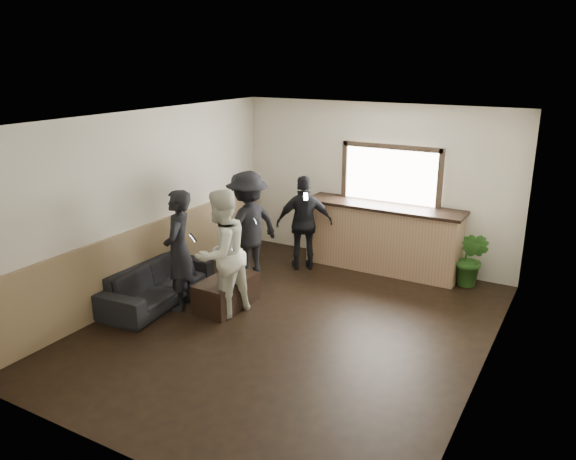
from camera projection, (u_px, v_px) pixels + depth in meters
The scene contains 12 objects.
ground at pixel (290, 327), 7.66m from camera, with size 5.00×6.00×0.01m, color black.
room_shell at pixel (242, 216), 7.57m from camera, with size 5.01×6.01×2.80m.
bar_counter at pixel (383, 233), 9.56m from camera, with size 2.70×0.68×2.13m.
sofa at pixel (158, 283), 8.40m from camera, with size 1.97×0.77×0.57m, color black.
coffee_table at pixel (227, 293), 8.22m from camera, with size 0.54×0.97×0.43m, color black.
cup_a at pixel (230, 272), 8.31m from camera, with size 0.11×0.11×0.09m, color silver.
cup_b at pixel (227, 281), 7.98m from camera, with size 0.11×0.11×0.10m, color silver.
potted_plant at pixel (472, 259), 8.87m from camera, with size 0.51×0.41×0.93m, color #2D6623.
person_a at pixel (179, 250), 8.01m from camera, with size 0.65×0.76×1.76m.
person_b at pixel (221, 254), 7.79m from camera, with size 0.82×0.98×1.82m.
person_c at pixel (248, 227), 9.04m from camera, with size 0.99×1.31×1.81m.
person_d at pixel (304, 223), 9.54m from camera, with size 1.02×0.86×1.63m.
Camera 1 is at (3.39, -6.03, 3.54)m, focal length 35.00 mm.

